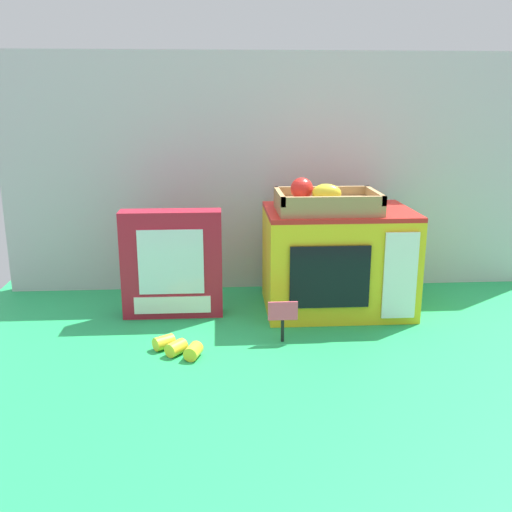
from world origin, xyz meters
name	(u,v)px	position (x,y,z in m)	size (l,w,h in m)	color
ground_plane	(289,309)	(0.00, 0.00, 0.00)	(1.70, 1.70, 0.00)	#219E54
display_back_panel	(282,174)	(0.00, 0.22, 0.34)	(1.61, 0.03, 0.69)	#B7BABF
toy_microwave	(337,260)	(0.13, 0.00, 0.14)	(0.38, 0.28, 0.28)	yellow
food_groups_crate	(324,202)	(0.08, -0.03, 0.30)	(0.26, 0.18, 0.09)	#A37F51
cookie_set_box	(172,264)	(-0.31, -0.02, 0.14)	(0.26, 0.07, 0.28)	#B2192D
price_sign	(283,315)	(-0.04, -0.22, 0.07)	(0.07, 0.01, 0.10)	black
loose_toy_banana	(178,347)	(-0.29, -0.27, 0.02)	(0.12, 0.11, 0.03)	yellow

